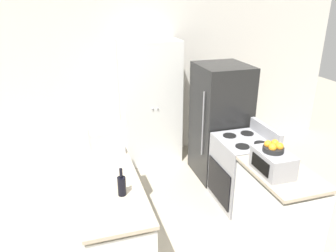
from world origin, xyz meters
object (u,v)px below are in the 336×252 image
object	(u,v)px
stove	(242,171)
microwave	(106,137)
wine_bottle	(122,185)
toaster_oven	(273,163)
pantry_cabinet	(151,103)
refrigerator	(220,122)
fruit_bowl	(273,147)

from	to	relation	value
stove	microwave	xyz separation A→B (m)	(-1.69, 0.29, 0.58)
wine_bottle	toaster_oven	distance (m)	1.54
wine_bottle	pantry_cabinet	bearing A→B (deg)	69.52
pantry_cabinet	wine_bottle	distance (m)	2.44
microwave	toaster_oven	world-z (taller)	microwave
pantry_cabinet	refrigerator	distance (m)	1.16
fruit_bowl	refrigerator	bearing A→B (deg)	83.51
toaster_oven	fruit_bowl	xyz separation A→B (m)	(-0.00, 0.02, 0.16)
pantry_cabinet	refrigerator	size ratio (longest dim) A/B	1.16
wine_bottle	stove	bearing A→B (deg)	23.95
stove	microwave	size ratio (longest dim) A/B	2.28
toaster_oven	wine_bottle	bearing A→B (deg)	177.83
pantry_cabinet	microwave	distance (m)	1.52
pantry_cabinet	wine_bottle	xyz separation A→B (m)	(-0.85, -2.29, 0.01)
microwave	fruit_bowl	distance (m)	1.89
stove	refrigerator	distance (m)	0.87
stove	refrigerator	world-z (taller)	refrigerator
wine_bottle	refrigerator	bearing A→B (deg)	41.68
refrigerator	toaster_oven	bearing A→B (deg)	-96.29
stove	toaster_oven	bearing A→B (deg)	-100.47
refrigerator	pantry_cabinet	bearing A→B (deg)	138.13
microwave	wine_bottle	size ratio (longest dim) A/B	1.71
refrigerator	fruit_bowl	distance (m)	1.61
microwave	fruit_bowl	bearing A→B (deg)	-35.11
toaster_oven	refrigerator	bearing A→B (deg)	83.71
microwave	wine_bottle	world-z (taller)	microwave
stove	pantry_cabinet	bearing A→B (deg)	118.31
refrigerator	microwave	world-z (taller)	refrigerator
microwave	toaster_oven	xyz separation A→B (m)	(1.54, -1.10, -0.02)
toaster_oven	stove	bearing A→B (deg)	79.53
fruit_bowl	microwave	bearing A→B (deg)	144.89
pantry_cabinet	microwave	bearing A→B (deg)	-124.71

